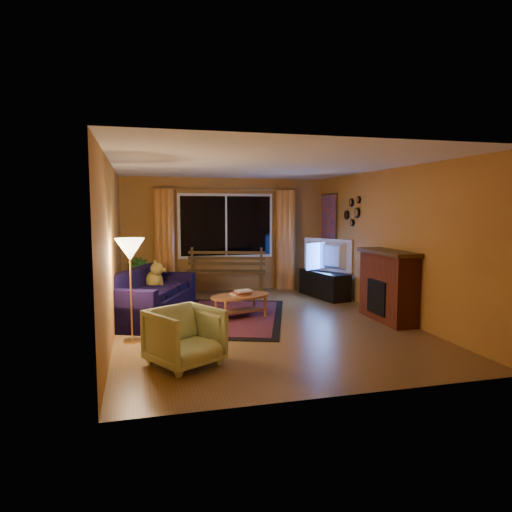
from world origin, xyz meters
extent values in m
cube|color=brown|center=(0.00, 0.00, -0.01)|extent=(4.50, 6.00, 0.02)
cube|color=white|center=(0.00, 0.00, 2.51)|extent=(4.50, 6.00, 0.02)
cube|color=#B57932|center=(0.00, 3.01, 1.25)|extent=(4.50, 0.02, 2.50)
cube|color=#B57932|center=(-2.26, 0.00, 1.25)|extent=(0.02, 6.00, 2.50)
cube|color=#B57932|center=(2.26, 0.00, 1.25)|extent=(0.02, 6.00, 2.50)
cube|color=black|center=(0.00, 2.94, 1.45)|extent=(2.00, 0.02, 1.30)
cylinder|color=#BF8C3F|center=(0.00, 2.90, 2.25)|extent=(3.20, 0.03, 0.03)
cylinder|color=orange|center=(-1.35, 2.88, 1.12)|extent=(0.36, 0.36, 2.24)
cylinder|color=orange|center=(1.35, 2.88, 1.12)|extent=(0.36, 0.36, 2.24)
cube|color=#3D2A10|center=(-0.12, 2.43, 0.25)|extent=(1.74, 0.97, 0.50)
imported|color=#235B1E|center=(-1.91, 2.75, 0.41)|extent=(0.53, 0.53, 0.81)
cube|color=black|center=(-1.68, 0.68, 0.41)|extent=(1.61, 2.20, 0.82)
imported|color=#BED597|center=(-1.38, -1.73, 0.38)|extent=(0.97, 0.96, 0.75)
cylinder|color=#BF8C3F|center=(-2.00, -0.59, 0.71)|extent=(0.24, 0.24, 1.43)
cube|color=maroon|center=(-0.42, 0.48, 0.01)|extent=(2.56, 3.20, 0.02)
cylinder|color=#B8713F|center=(-0.24, 0.40, 0.19)|extent=(1.30, 1.30, 0.39)
cube|color=black|center=(1.82, 1.70, 0.27)|extent=(0.66, 1.35, 0.54)
imported|color=black|center=(1.82, 1.70, 0.87)|extent=(0.75, 1.06, 0.67)
cube|color=maroon|center=(2.05, -0.40, 0.55)|extent=(0.40, 1.20, 1.10)
cube|color=#DC4A32|center=(2.22, 2.45, 1.65)|extent=(0.04, 0.76, 0.96)
camera|label=1|loc=(-1.87, -6.97, 1.84)|focal=32.00mm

